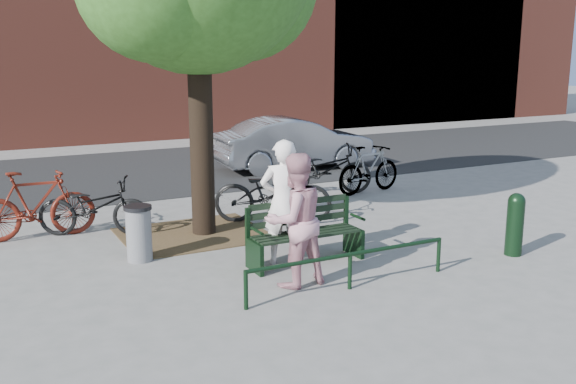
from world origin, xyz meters
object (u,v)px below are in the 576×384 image
person_right (295,220)px  parked_car (295,143)px  bollard (515,222)px  person_left (284,202)px  bicycle_c (273,193)px  litter_bin (139,233)px  park_bench (304,231)px

person_right → parked_car: bearing=-123.1°
bollard → person_left: bearing=159.0°
person_left → bollard: 3.60m
person_left → bicycle_c: 2.34m
litter_bin → parked_car: (5.68, 5.72, 0.26)m
person_right → bicycle_c: size_ratio=0.84×
park_bench → litter_bin: size_ratio=2.05×
park_bench → person_right: (-0.57, -0.80, 0.42)m
park_bench → parked_car: size_ratio=0.42×
parked_car → person_left: bearing=154.8°
person_left → person_right: (-0.28, -0.87, -0.03)m
person_right → bicycle_c: 3.24m
park_bench → person_right: size_ratio=0.97×
park_bench → bicycle_c: (0.57, 2.21, 0.09)m
person_left → litter_bin: size_ratio=2.19×
bollard → litter_bin: bearing=155.4°
person_left → bollard: person_left is taller
person_left → bicycle_c: size_ratio=0.87×
park_bench → bicycle_c: size_ratio=0.81×
litter_bin → parked_car: parked_car is taller
person_left → bicycle_c: person_left is taller
litter_bin → bicycle_c: bearing=20.7°
person_right → litter_bin: 2.58m
person_right → parked_car: (4.08, 7.70, -0.21)m
litter_bin → park_bench: bearing=-28.5°
park_bench → person_left: 0.55m
person_right → bicycle_c: (1.14, 3.01, -0.34)m
litter_bin → person_left: bearing=-30.6°
bollard → bicycle_c: 4.22m
bollard → litter_bin: (-5.21, 2.39, -0.09)m
bicycle_c → park_bench: bearing=-164.0°
parked_car → person_right: bearing=156.0°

